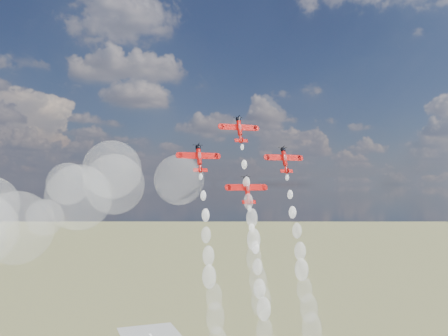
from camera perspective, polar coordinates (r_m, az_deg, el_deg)
name	(u,v)px	position (r m, az deg, el deg)	size (l,w,h in m)	color
plane_lead	(239,129)	(142.57, 1.87, 4.69)	(11.48, 4.80, 7.96)	#BF0C09
plane_left	(199,158)	(134.50, -3.02, 1.23)	(11.48, 4.80, 7.96)	#BF0C09
plane_right	(285,160)	(144.82, 7.30, 1.01)	(11.48, 4.80, 7.96)	#BF0C09
plane_slot	(247,190)	(136.19, 2.81, -2.61)	(11.48, 4.80, 7.96)	#BF0C09
smoke_trail_lead	(256,266)	(132.09, 3.92, -11.73)	(5.14, 16.37, 45.20)	white
smoke_trail_left	(214,306)	(126.17, -1.23, -16.25)	(5.14, 16.87, 45.36)	white
smoke_trail_right	(306,296)	(137.14, 9.89, -14.93)	(5.14, 16.69, 44.12)	white
drifted_smoke_cloud	(59,203)	(140.22, -19.19, -3.98)	(66.73, 39.63, 35.99)	white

